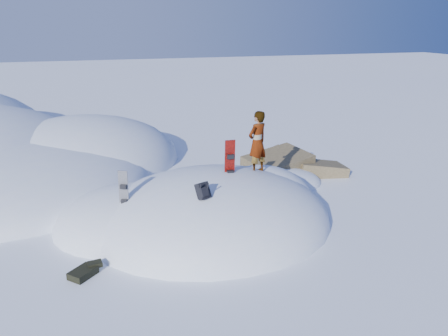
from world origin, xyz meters
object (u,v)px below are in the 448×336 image
object	(u,v)px
snowboard_dark	(124,195)
backpack	(203,191)
person	(257,142)
snowboard_red	(230,166)

from	to	relation	value
snowboard_dark	backpack	distance (m)	2.18
backpack	person	size ratio (longest dim) A/B	0.27
snowboard_dark	person	bearing A→B (deg)	34.40
snowboard_red	snowboard_dark	size ratio (longest dim) A/B	1.16
backpack	person	world-z (taller)	person
backpack	person	xyz separation A→B (m)	(2.11, 1.67, 0.66)
snowboard_dark	person	xyz separation A→B (m)	(3.99, 0.61, 0.96)
snowboard_red	backpack	size ratio (longest dim) A/B	3.17
snowboard_dark	backpack	world-z (taller)	snowboard_dark
snowboard_red	snowboard_dark	distance (m)	3.06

